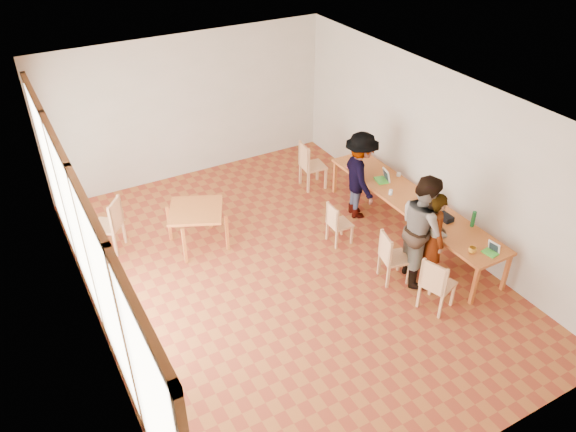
{
  "coord_description": "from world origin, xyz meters",
  "views": [
    {
      "loc": [
        -3.53,
        -6.45,
        5.97
      ],
      "look_at": [
        0.07,
        -0.01,
        1.1
      ],
      "focal_mm": 35.0,
      "sensor_mm": 36.0,
      "label": 1
    }
  ],
  "objects": [
    {
      "name": "pink_phone",
      "position": [
        2.18,
        1.35,
        0.76
      ],
      "size": [
        0.05,
        0.1,
        0.01
      ],
      "primitive_type": "cube",
      "color": "#E04E71",
      "rests_on": "communal_table"
    },
    {
      "name": "laptop_mid",
      "position": [
        2.54,
        -0.43,
        0.81
      ],
      "size": [
        0.26,
        0.29,
        0.23
      ],
      "rotation": [
        0.0,
        0.0,
        -0.1
      ],
      "color": "#4ED13C",
      "rests_on": "communal_table"
    },
    {
      "name": "ground",
      "position": [
        0.0,
        0.0,
        0.0
      ],
      "size": [
        8.0,
        8.0,
        0.0
      ],
      "primitive_type": "plane",
      "color": "#9C5225",
      "rests_on": "ground"
    },
    {
      "name": "ceiling",
      "position": [
        0.0,
        0.0,
        3.02
      ],
      "size": [
        6.0,
        8.0,
        0.04
      ],
      "primitive_type": "cube",
      "color": "white",
      "rests_on": "wall_back"
    },
    {
      "name": "laptop_near",
      "position": [
        2.56,
        -1.97,
        0.8
      ],
      "size": [
        0.22,
        0.24,
        0.18
      ],
      "rotation": [
        0.0,
        0.0,
        0.14
      ],
      "color": "#4ED13C",
      "rests_on": "communal_table"
    },
    {
      "name": "chair_empty",
      "position": [
        1.79,
        2.21,
        0.61
      ],
      "size": [
        0.51,
        0.51,
        0.53
      ],
      "rotation": [
        0.0,
        0.0,
        -0.1
      ],
      "color": "tan",
      "rests_on": "ground"
    },
    {
      "name": "laptop_far",
      "position": [
        2.47,
        0.63,
        0.81
      ],
      "size": [
        0.29,
        0.31,
        0.23
      ],
      "rotation": [
        0.0,
        0.0,
        -0.23
      ],
      "color": "#4ED13C",
      "rests_on": "communal_table"
    },
    {
      "name": "yellow_mug",
      "position": [
        2.3,
        -1.82,
        0.8
      ],
      "size": [
        0.13,
        0.13,
        0.1
      ],
      "primitive_type": "imported",
      "rotation": [
        0.0,
        0.0,
        -0.09
      ],
      "color": "orange",
      "rests_on": "communal_table"
    },
    {
      "name": "wall_front",
      "position": [
        0.0,
        -4.0,
        1.5
      ],
      "size": [
        6.0,
        0.1,
        3.0
      ],
      "primitive_type": "cube",
      "color": "beige",
      "rests_on": "ground"
    },
    {
      "name": "green_bottle",
      "position": [
        2.82,
        -1.29,
        0.89
      ],
      "size": [
        0.07,
        0.07,
        0.28
      ],
      "primitive_type": "cylinder",
      "color": "#16672C",
      "rests_on": "communal_table"
    },
    {
      "name": "chair_far",
      "position": [
        1.2,
        0.27,
        0.49
      ],
      "size": [
        0.38,
        0.38,
        0.43
      ],
      "rotation": [
        0.0,
        0.0,
        -0.02
      ],
      "color": "tan",
      "rests_on": "ground"
    },
    {
      "name": "person_far",
      "position": [
        2.09,
        0.85,
        0.86
      ],
      "size": [
        0.91,
        1.23,
        1.71
      ],
      "primitive_type": "imported",
      "rotation": [
        0.0,
        0.0,
        1.3
      ],
      "color": "gray",
      "rests_on": "ground"
    },
    {
      "name": "window_wall",
      "position": [
        -2.96,
        0.0,
        1.5
      ],
      "size": [
        0.1,
        8.0,
        3.0
      ],
      "primitive_type": "cube",
      "color": "white",
      "rests_on": "ground"
    },
    {
      "name": "black_pouch",
      "position": [
        2.57,
        -0.93,
        0.8
      ],
      "size": [
        0.16,
        0.26,
        0.09
      ],
      "primitive_type": "cube",
      "color": "black",
      "rests_on": "communal_table"
    },
    {
      "name": "communal_table",
      "position": [
        2.5,
        -0.18,
        0.7
      ],
      "size": [
        0.8,
        4.0,
        0.75
      ],
      "color": "#CC662D",
      "rests_on": "ground"
    },
    {
      "name": "condiment_cup",
      "position": [
        2.83,
        0.63,
        0.78
      ],
      "size": [
        0.08,
        0.08,
        0.06
      ],
      "primitive_type": "cylinder",
      "color": "white",
      "rests_on": "communal_table"
    },
    {
      "name": "chair_near",
      "position": [
        1.53,
        -1.91,
        0.57
      ],
      "size": [
        0.55,
        0.55,
        0.5
      ],
      "rotation": [
        0.0,
        0.0,
        0.33
      ],
      "color": "tan",
      "rests_on": "ground"
    },
    {
      "name": "chair_spare",
      "position": [
        -2.28,
        2.01,
        0.61
      ],
      "size": [
        0.65,
        0.65,
        0.53
      ],
      "rotation": [
        0.0,
        0.0,
        2.49
      ],
      "color": "tan",
      "rests_on": "ground"
    },
    {
      "name": "clear_glass",
      "position": [
        2.28,
        0.16,
        0.8
      ],
      "size": [
        0.07,
        0.07,
        0.09
      ],
      "primitive_type": "cylinder",
      "color": "silver",
      "rests_on": "communal_table"
    },
    {
      "name": "wall_right",
      "position": [
        3.0,
        0.0,
        1.5
      ],
      "size": [
        0.1,
        8.0,
        3.0
      ],
      "primitive_type": "cube",
      "color": "beige",
      "rests_on": "ground"
    },
    {
      "name": "chair_mid",
      "position": [
        1.38,
        -1.02,
        0.55
      ],
      "size": [
        0.51,
        0.51,
        0.48
      ],
      "rotation": [
        0.0,
        0.0,
        -0.24
      ],
      "color": "tan",
      "rests_on": "ground"
    },
    {
      "name": "person_mid",
      "position": [
        1.88,
        -1.15,
        0.93
      ],
      "size": [
        1.0,
        1.11,
        1.87
      ],
      "primitive_type": "imported",
      "rotation": [
        0.0,
        0.0,
        1.19
      ],
      "color": "gray",
      "rests_on": "ground"
    },
    {
      "name": "person_near",
      "position": [
        1.98,
        -1.31,
        0.82
      ],
      "size": [
        0.6,
        0.7,
        1.63
      ],
      "primitive_type": "imported",
      "rotation": [
        0.0,
        0.0,
        1.14
      ],
      "color": "gray",
      "rests_on": "ground"
    },
    {
      "name": "wall_back",
      "position": [
        0.0,
        4.0,
        1.5
      ],
      "size": [
        6.0,
        0.1,
        3.0
      ],
      "primitive_type": "cube",
      "color": "beige",
      "rests_on": "ground"
    },
    {
      "name": "side_table",
      "position": [
        -0.96,
        1.41,
        0.67
      ],
      "size": [
        0.9,
        0.9,
        0.75
      ],
      "rotation": [
        0.0,
        0.0,
        -0.43
      ],
      "color": "#CC662D",
      "rests_on": "ground"
    }
  ]
}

